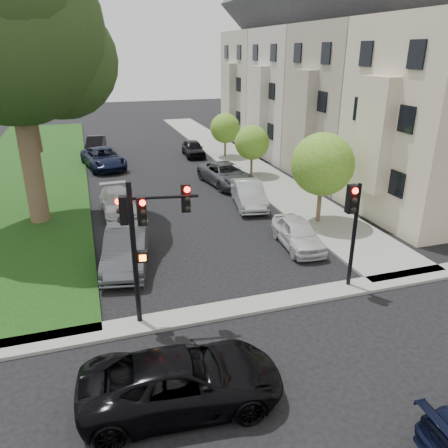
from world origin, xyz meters
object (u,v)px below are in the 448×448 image
object	(u,v)px
small_tree_c	(225,128)
car_parked_1	(249,194)
car_cross_near	(182,380)
car_parked_2	(226,174)
small_tree_b	(252,143)
traffic_signal_main	(145,228)
car_parked_6	(118,202)
traffic_signal_secondary	(353,217)
car_parked_3	(193,148)
car_parked_9	(96,144)
car_parked_8	(103,158)
car_parked_0	(298,233)
small_tree_a	(322,164)
eucalyptus	(8,31)
car_parked_5	(126,248)

from	to	relation	value
small_tree_c	car_parked_1	size ratio (longest dim) A/B	0.84
car_cross_near	car_parked_2	world-z (taller)	car_parked_2
small_tree_b	small_tree_c	xyz separation A→B (m)	(0.00, 6.08, 0.03)
traffic_signal_main	car_parked_6	size ratio (longest dim) A/B	1.10
traffic_signal_secondary	car_parked_3	size ratio (longest dim) A/B	1.05
car_parked_3	car_parked_9	distance (m)	8.89
car_parked_1	car_parked_8	world-z (taller)	car_parked_8
car_cross_near	car_parked_9	size ratio (longest dim) A/B	1.26
traffic_signal_main	car_parked_3	size ratio (longest dim) A/B	1.25
car_parked_1	car_parked_0	bearing A→B (deg)	-78.59
small_tree_a	small_tree_c	bearing A→B (deg)	90.00
car_parked_9	small_tree_c	bearing A→B (deg)	-19.77
eucalyptus	car_parked_5	distance (m)	11.17
car_parked_5	car_parked_9	distance (m)	23.11
traffic_signal_secondary	car_parked_5	distance (m)	9.05
car_parked_5	car_parked_9	size ratio (longest dim) A/B	1.17
car_parked_3	car_parked_5	world-z (taller)	car_parked_5
traffic_signal_secondary	car_parked_5	size ratio (longest dim) A/B	0.86
car_parked_6	small_tree_a	bearing A→B (deg)	-28.25
traffic_signal_main	car_parked_0	size ratio (longest dim) A/B	1.27
small_tree_b	traffic_signal_secondary	xyz separation A→B (m)	(-2.29, -15.82, 0.46)
car_parked_1	car_parked_9	bearing A→B (deg)	123.59
eucalyptus	car_parked_9	bearing A→B (deg)	77.93
car_parked_6	car_parked_9	bearing A→B (deg)	89.06
small_tree_a	car_parked_5	bearing A→B (deg)	-169.57
small_tree_b	car_parked_9	size ratio (longest dim) A/B	0.89
small_tree_b	car_parked_9	world-z (taller)	small_tree_b
car_parked_0	car_parked_6	world-z (taller)	car_parked_0
eucalyptus	car_parked_6	xyz separation A→B (m)	(4.08, 0.16, -8.52)
car_parked_3	car_parked_8	size ratio (longest dim) A/B	0.71
car_parked_0	car_parked_5	bearing A→B (deg)	-178.51
traffic_signal_secondary	car_parked_2	bearing A→B (deg)	90.35
small_tree_b	car_cross_near	world-z (taller)	small_tree_b
car_parked_0	eucalyptus	bearing A→B (deg)	154.40
car_parked_1	car_parked_6	bearing A→B (deg)	-178.02
eucalyptus	small_tree_a	distance (m)	15.69
car_parked_9	traffic_signal_main	bearing A→B (deg)	-79.81
car_parked_2	car_parked_9	distance (m)	15.32
traffic_signal_main	car_parked_5	distance (m)	5.06
eucalyptus	car_parked_0	world-z (taller)	eucalyptus
car_cross_near	car_parked_0	size ratio (longest dim) A/B	1.33
car_parked_5	small_tree_b	bearing A→B (deg)	59.90
car_parked_2	car_parked_5	bearing A→B (deg)	-135.26
car_parked_0	traffic_signal_main	bearing A→B (deg)	-146.94
car_cross_near	car_parked_8	size ratio (longest dim) A/B	0.93
eucalyptus	small_tree_a	world-z (taller)	eucalyptus
traffic_signal_main	small_tree_c	bearing A→B (deg)	66.25
car_parked_3	car_parked_8	bearing A→B (deg)	-163.45
small_tree_a	eucalyptus	bearing A→B (deg)	161.96
eucalyptus	car_parked_5	size ratio (longest dim) A/B	2.83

